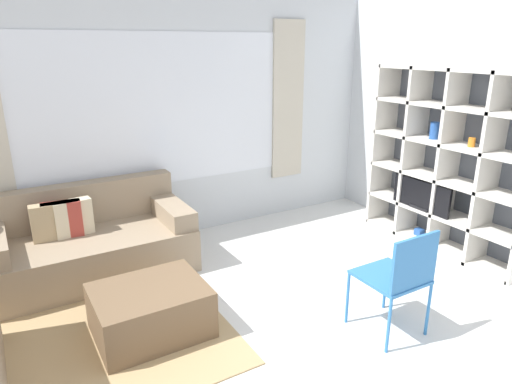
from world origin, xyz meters
TOP-DOWN VIEW (x-y plane):
  - wall_back at (0.00, 2.98)m, footprint 6.60×0.11m
  - wall_right at (2.73, 1.47)m, footprint 0.07×4.15m
  - area_rug at (-1.35, 1.47)m, footprint 2.36×1.95m
  - shelving_unit at (2.54, 1.20)m, footprint 0.38×1.87m
  - couch_main at (-0.92, 2.49)m, footprint 1.84×0.91m
  - ottoman at (-0.73, 1.25)m, footprint 0.83×0.66m
  - folding_chair at (0.87, 0.29)m, footprint 0.44×0.46m

SIDE VIEW (x-z plane):
  - area_rug at x=-1.35m, z-range 0.00..0.01m
  - ottoman at x=-0.73m, z-range 0.00..0.39m
  - couch_main at x=-0.92m, z-range -0.11..0.72m
  - folding_chair at x=0.87m, z-range 0.09..0.95m
  - shelving_unit at x=2.54m, z-range -0.01..1.90m
  - wall_right at x=2.73m, z-range 0.00..2.70m
  - wall_back at x=0.00m, z-range 0.01..2.71m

